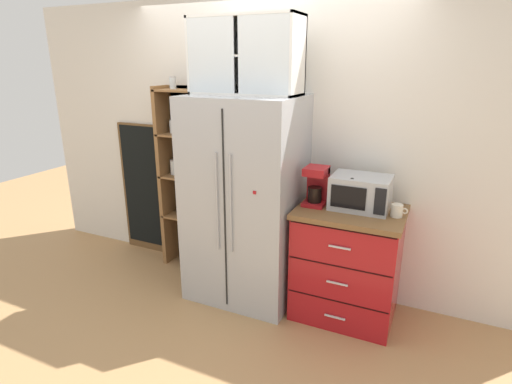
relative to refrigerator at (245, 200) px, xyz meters
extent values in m
plane|color=tan|center=(0.00, 0.01, -0.88)|extent=(10.83, 10.83, 0.00)
cube|color=silver|center=(0.00, 0.41, 0.40)|extent=(5.12, 0.10, 2.55)
cube|color=#ADAFB5|center=(0.00, 0.00, 0.00)|extent=(0.92, 0.72, 1.76)
cube|color=black|center=(0.00, -0.36, 0.00)|extent=(0.01, 0.01, 1.62)
cylinder|color=#ADAFB5|center=(-0.06, -0.37, 0.09)|extent=(0.02, 0.02, 0.79)
cylinder|color=#ADAFB5|center=(0.06, -0.37, 0.09)|extent=(0.02, 0.02, 0.79)
cube|color=#A8161C|center=(0.26, -0.36, 0.21)|extent=(0.02, 0.01, 0.02)
cube|color=brown|center=(-0.76, 0.38, 0.02)|extent=(0.56, 0.04, 1.79)
cube|color=olive|center=(-1.00, 0.23, 0.02)|extent=(0.04, 0.25, 1.79)
cube|color=olive|center=(-0.52, 0.23, 0.02)|extent=(0.04, 0.25, 1.79)
cube|color=olive|center=(-0.76, 0.23, -0.36)|extent=(0.50, 0.25, 0.02)
cylinder|color=silver|center=(-0.86, 0.25, -0.29)|extent=(0.08, 0.08, 0.10)
cylinder|color=white|center=(-0.86, 0.25, -0.31)|extent=(0.07, 0.07, 0.07)
cylinder|color=#B2B2B7|center=(-0.86, 0.25, -0.24)|extent=(0.07, 0.07, 0.01)
cylinder|color=silver|center=(-0.64, 0.25, -0.30)|extent=(0.08, 0.08, 0.09)
cylinder|color=beige|center=(-0.64, 0.25, -0.32)|extent=(0.07, 0.07, 0.06)
cylinder|color=#B2B2B7|center=(-0.64, 0.25, -0.25)|extent=(0.07, 0.07, 0.01)
cube|color=olive|center=(-0.76, 0.23, 0.05)|extent=(0.50, 0.25, 0.02)
cylinder|color=silver|center=(-0.90, 0.25, 0.13)|extent=(0.08, 0.08, 0.14)
cylinder|color=#CCB78C|center=(-0.90, 0.25, 0.11)|extent=(0.07, 0.07, 0.09)
cylinder|color=#B2B2B7|center=(-0.90, 0.25, 0.21)|extent=(0.08, 0.08, 0.01)
cylinder|color=silver|center=(-0.76, 0.23, 0.11)|extent=(0.08, 0.08, 0.09)
cylinder|color=brown|center=(-0.76, 0.23, 0.10)|extent=(0.07, 0.07, 0.06)
cylinder|color=#B2B2B7|center=(-0.76, 0.23, 0.16)|extent=(0.08, 0.08, 0.01)
cylinder|color=silver|center=(-0.61, 0.22, 0.12)|extent=(0.06, 0.06, 0.11)
cylinder|color=white|center=(-0.61, 0.22, 0.10)|extent=(0.05, 0.05, 0.08)
cylinder|color=#B2B2B7|center=(-0.61, 0.22, 0.18)|extent=(0.06, 0.06, 0.01)
cube|color=olive|center=(-0.76, 0.23, 0.47)|extent=(0.50, 0.25, 0.02)
cylinder|color=silver|center=(-0.89, 0.25, 0.53)|extent=(0.07, 0.07, 0.11)
cylinder|color=#382316|center=(-0.89, 0.25, 0.51)|extent=(0.06, 0.06, 0.08)
cylinder|color=#B2B2B7|center=(-0.89, 0.25, 0.59)|extent=(0.06, 0.06, 0.01)
cylinder|color=silver|center=(-0.76, 0.23, 0.52)|extent=(0.07, 0.07, 0.09)
cylinder|color=#E0C67F|center=(-0.76, 0.23, 0.51)|extent=(0.06, 0.06, 0.06)
cylinder|color=#B2B2B7|center=(-0.76, 0.23, 0.57)|extent=(0.06, 0.06, 0.01)
cylinder|color=silver|center=(-0.62, 0.23, 0.53)|extent=(0.07, 0.07, 0.10)
cylinder|color=#2D2D2D|center=(-0.62, 0.23, 0.51)|extent=(0.06, 0.06, 0.07)
cylinder|color=#B2B2B7|center=(-0.62, 0.23, 0.58)|extent=(0.06, 0.06, 0.01)
cube|color=olive|center=(-0.76, 0.23, 0.88)|extent=(0.50, 0.25, 0.02)
cylinder|color=silver|center=(-0.86, 0.24, 0.94)|extent=(0.06, 0.06, 0.10)
cylinder|color=#B77A38|center=(-0.86, 0.24, 0.92)|extent=(0.05, 0.05, 0.07)
cylinder|color=#B2B2B7|center=(-0.86, 0.24, 1.00)|extent=(0.06, 0.06, 0.01)
cube|color=#A8161C|center=(0.89, 0.05, -0.44)|extent=(0.78, 0.62, 0.88)
cube|color=brown|center=(0.89, 0.05, 0.02)|extent=(0.81, 0.65, 0.04)
cube|color=black|center=(0.89, -0.26, -0.60)|extent=(0.76, 0.00, 0.01)
cube|color=silver|center=(0.89, -0.27, -0.73)|extent=(0.16, 0.01, 0.01)
cube|color=black|center=(0.89, -0.26, -0.30)|extent=(0.76, 0.00, 0.01)
cube|color=silver|center=(0.89, -0.27, -0.44)|extent=(0.16, 0.01, 0.01)
cube|color=black|center=(0.89, -0.26, -0.01)|extent=(0.76, 0.00, 0.01)
cube|color=silver|center=(0.89, -0.27, -0.15)|extent=(0.16, 0.01, 0.01)
cube|color=#ADAFB5|center=(0.94, 0.10, 0.17)|extent=(0.44, 0.32, 0.26)
cube|color=black|center=(0.88, -0.06, 0.17)|extent=(0.26, 0.01, 0.17)
cube|color=black|center=(1.11, -0.06, 0.17)|extent=(0.08, 0.01, 0.20)
cube|color=#A8161C|center=(0.60, 0.03, 0.06)|extent=(0.17, 0.20, 0.03)
cube|color=#A8161C|center=(0.60, 0.10, 0.19)|extent=(0.17, 0.06, 0.30)
cube|color=#A8161C|center=(0.60, 0.03, 0.32)|extent=(0.17, 0.20, 0.06)
cylinder|color=black|center=(0.60, 0.02, 0.13)|extent=(0.11, 0.11, 0.12)
cylinder|color=silver|center=(1.22, 0.04, 0.09)|extent=(0.09, 0.09, 0.10)
torus|color=silver|center=(1.28, 0.04, 0.09)|extent=(0.05, 0.01, 0.05)
cylinder|color=#285B33|center=(0.89, 0.00, 0.13)|extent=(0.06, 0.06, 0.18)
cone|color=#285B33|center=(0.89, 0.00, 0.23)|extent=(0.06, 0.06, 0.04)
cylinder|color=#285B33|center=(0.89, 0.00, 0.26)|extent=(0.02, 0.02, 0.07)
cylinder|color=black|center=(0.89, 0.00, 0.30)|extent=(0.02, 0.02, 0.01)
cube|color=silver|center=(0.00, 0.17, 1.17)|extent=(0.88, 0.02, 0.59)
cube|color=silver|center=(0.00, 0.02, 1.45)|extent=(0.88, 0.32, 0.02)
cube|color=silver|center=(0.00, 0.02, 0.89)|extent=(0.88, 0.32, 0.02)
cube|color=silver|center=(-0.43, 0.02, 1.17)|extent=(0.02, 0.32, 0.59)
cube|color=silver|center=(0.43, 0.02, 1.17)|extent=(0.02, 0.32, 0.59)
cube|color=silver|center=(0.00, 0.02, 1.17)|extent=(0.85, 0.30, 0.02)
cube|color=silver|center=(-0.22, -0.13, 1.17)|extent=(0.40, 0.01, 0.55)
cube|color=silver|center=(0.22, -0.13, 1.17)|extent=(0.40, 0.01, 0.55)
cylinder|color=silver|center=(-0.31, 0.02, 0.90)|extent=(0.05, 0.05, 0.00)
cylinder|color=silver|center=(-0.31, 0.02, 0.93)|extent=(0.01, 0.01, 0.07)
cone|color=silver|center=(-0.31, 0.02, 0.99)|extent=(0.06, 0.06, 0.05)
cylinder|color=silver|center=(-0.10, 0.02, 0.90)|extent=(0.05, 0.05, 0.00)
cylinder|color=silver|center=(-0.10, 0.02, 0.93)|extent=(0.01, 0.01, 0.07)
cone|color=silver|center=(-0.10, 0.02, 0.99)|extent=(0.06, 0.06, 0.05)
cylinder|color=silver|center=(0.10, 0.02, 0.90)|extent=(0.05, 0.05, 0.00)
cylinder|color=silver|center=(0.10, 0.02, 0.93)|extent=(0.01, 0.01, 0.07)
cone|color=silver|center=(0.10, 0.02, 0.99)|extent=(0.06, 0.06, 0.05)
cylinder|color=silver|center=(0.31, 0.02, 0.90)|extent=(0.05, 0.05, 0.00)
cylinder|color=silver|center=(0.31, 0.02, 0.93)|extent=(0.01, 0.01, 0.07)
cone|color=silver|center=(0.31, 0.02, 0.99)|extent=(0.06, 0.06, 0.05)
cylinder|color=white|center=(-0.26, 0.02, 1.21)|extent=(0.06, 0.06, 0.07)
cylinder|color=white|center=(0.26, 0.02, 1.21)|extent=(0.06, 0.06, 0.07)
cube|color=brown|center=(-1.36, 0.34, -0.18)|extent=(0.60, 0.04, 1.40)
cube|color=black|center=(-1.36, 0.32, -0.15)|extent=(0.54, 0.01, 1.30)
camera|label=1|loc=(1.47, -2.94, 1.13)|focal=28.55mm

